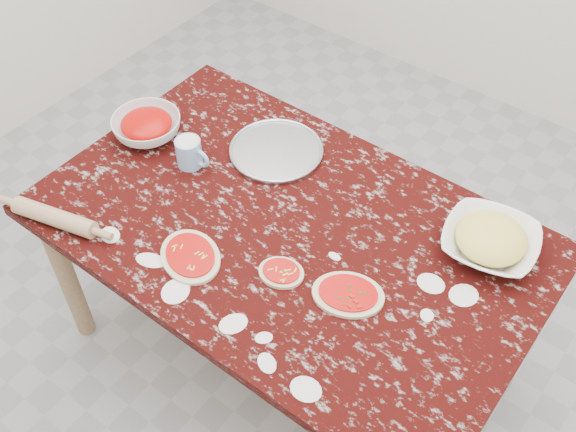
# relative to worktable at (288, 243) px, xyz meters

# --- Properties ---
(ground) EXTENTS (4.00, 4.00, 0.00)m
(ground) POSITION_rel_worktable_xyz_m (0.00, 0.00, -0.67)
(ground) COLOR gray
(worktable) EXTENTS (1.60, 1.00, 0.75)m
(worktable) POSITION_rel_worktable_xyz_m (0.00, 0.00, 0.00)
(worktable) COLOR black
(worktable) RESTS_ON ground
(pizza_tray) EXTENTS (0.34, 0.34, 0.01)m
(pizza_tray) POSITION_rel_worktable_xyz_m (-0.25, 0.25, 0.09)
(pizza_tray) COLOR #B2B2B7
(pizza_tray) RESTS_ON worktable
(sauce_bowl) EXTENTS (0.31, 0.31, 0.08)m
(sauce_bowl) POSITION_rel_worktable_xyz_m (-0.67, 0.04, 0.12)
(sauce_bowl) COLOR white
(sauce_bowl) RESTS_ON worktable
(cheese_bowl) EXTENTS (0.34, 0.34, 0.07)m
(cheese_bowl) POSITION_rel_worktable_xyz_m (0.55, 0.30, 0.12)
(cheese_bowl) COLOR white
(cheese_bowl) RESTS_ON worktable
(flour_mug) EXTENTS (0.13, 0.09, 0.10)m
(flour_mug) POSITION_rel_worktable_xyz_m (-0.44, 0.03, 0.14)
(flour_mug) COLOR #85ACE2
(flour_mug) RESTS_ON worktable
(pizza_left) EXTENTS (0.27, 0.25, 0.02)m
(pizza_left) POSITION_rel_worktable_xyz_m (-0.16, -0.28, 0.09)
(pizza_left) COLOR beige
(pizza_left) RESTS_ON worktable
(pizza_mid) EXTENTS (0.17, 0.15, 0.02)m
(pizza_mid) POSITION_rel_worktable_xyz_m (0.10, -0.16, 0.09)
(pizza_mid) COLOR beige
(pizza_mid) RESTS_ON worktable
(pizza_right) EXTENTS (0.26, 0.23, 0.02)m
(pizza_right) POSITION_rel_worktable_xyz_m (0.30, -0.11, 0.09)
(pizza_right) COLOR beige
(pizza_right) RESTS_ON worktable
(rolling_pin) EXTENTS (0.30, 0.13, 0.06)m
(rolling_pin) POSITION_rel_worktable_xyz_m (-0.60, -0.44, 0.11)
(rolling_pin) COLOR tan
(rolling_pin) RESTS_ON worktable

